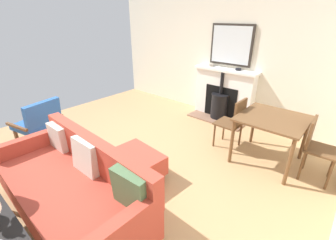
{
  "coord_description": "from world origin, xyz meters",
  "views": [
    {
      "loc": [
        1.77,
        2.5,
        2.08
      ],
      "look_at": [
        -0.61,
        0.45,
        0.63
      ],
      "focal_mm": 24.45,
      "sensor_mm": 36.0,
      "label": 1
    }
  ],
  "objects_px": {
    "mantel_bowl_near": "(211,65)",
    "ottoman": "(134,163)",
    "dining_chair_near_fireplace": "(234,120)",
    "dining_chair_by_back_wall": "(316,144)",
    "sofa": "(73,187)",
    "fireplace": "(223,96)",
    "mantel_bowl_far": "(238,69)",
    "dining_table": "(272,123)",
    "armchair_accent": "(39,121)"
  },
  "relations": [
    {
      "from": "dining_table",
      "to": "dining_chair_near_fireplace",
      "type": "height_order",
      "value": "dining_chair_near_fireplace"
    },
    {
      "from": "fireplace",
      "to": "mantel_bowl_far",
      "type": "bearing_deg",
      "value": 98.67
    },
    {
      "from": "mantel_bowl_near",
      "to": "dining_table",
      "type": "height_order",
      "value": "mantel_bowl_near"
    },
    {
      "from": "mantel_bowl_near",
      "to": "dining_chair_near_fireplace",
      "type": "height_order",
      "value": "mantel_bowl_near"
    },
    {
      "from": "fireplace",
      "to": "dining_table",
      "type": "relative_size",
      "value": 1.49
    },
    {
      "from": "ottoman",
      "to": "dining_chair_by_back_wall",
      "type": "relative_size",
      "value": 0.89
    },
    {
      "from": "sofa",
      "to": "dining_chair_near_fireplace",
      "type": "distance_m",
      "value": 2.55
    },
    {
      "from": "armchair_accent",
      "to": "ottoman",
      "type": "bearing_deg",
      "value": 103.97
    },
    {
      "from": "mantel_bowl_near",
      "to": "mantel_bowl_far",
      "type": "distance_m",
      "value": 0.62
    },
    {
      "from": "fireplace",
      "to": "sofa",
      "type": "bearing_deg",
      "value": 1.54
    },
    {
      "from": "dining_table",
      "to": "dining_chair_by_back_wall",
      "type": "relative_size",
      "value": 1.06
    },
    {
      "from": "fireplace",
      "to": "mantel_bowl_far",
      "type": "xyz_separation_m",
      "value": [
        -0.04,
        0.26,
        0.62
      ]
    },
    {
      "from": "fireplace",
      "to": "mantel_bowl_near",
      "type": "distance_m",
      "value": 0.72
    },
    {
      "from": "ottoman",
      "to": "dining_table",
      "type": "relative_size",
      "value": 0.84
    },
    {
      "from": "fireplace",
      "to": "dining_chair_near_fireplace",
      "type": "distance_m",
      "value": 1.31
    },
    {
      "from": "mantel_bowl_far",
      "to": "ottoman",
      "type": "distance_m",
      "value": 2.84
    },
    {
      "from": "mantel_bowl_near",
      "to": "armchair_accent",
      "type": "height_order",
      "value": "mantel_bowl_near"
    },
    {
      "from": "dining_chair_near_fireplace",
      "to": "dining_chair_by_back_wall",
      "type": "bearing_deg",
      "value": 89.94
    },
    {
      "from": "mantel_bowl_far",
      "to": "ottoman",
      "type": "xyz_separation_m",
      "value": [
        2.7,
        -0.13,
        -0.88
      ]
    },
    {
      "from": "mantel_bowl_far",
      "to": "sofa",
      "type": "height_order",
      "value": "mantel_bowl_far"
    },
    {
      "from": "fireplace",
      "to": "sofa",
      "type": "relative_size",
      "value": 0.65
    },
    {
      "from": "mantel_bowl_near",
      "to": "ottoman",
      "type": "distance_m",
      "value": 2.88
    },
    {
      "from": "dining_chair_by_back_wall",
      "to": "dining_table",
      "type": "bearing_deg",
      "value": -90.33
    },
    {
      "from": "mantel_bowl_near",
      "to": "fireplace",
      "type": "bearing_deg",
      "value": 83.81
    },
    {
      "from": "mantel_bowl_near",
      "to": "sofa",
      "type": "height_order",
      "value": "mantel_bowl_near"
    },
    {
      "from": "sofa",
      "to": "dining_chair_by_back_wall",
      "type": "distance_m",
      "value": 3.08
    },
    {
      "from": "mantel_bowl_near",
      "to": "sofa",
      "type": "distance_m",
      "value": 3.66
    },
    {
      "from": "fireplace",
      "to": "mantel_bowl_far",
      "type": "distance_m",
      "value": 0.67
    },
    {
      "from": "sofa",
      "to": "armchair_accent",
      "type": "relative_size",
      "value": 2.5
    },
    {
      "from": "ottoman",
      "to": "dining_chair_by_back_wall",
      "type": "xyz_separation_m",
      "value": [
        -1.6,
        1.82,
        0.29
      ]
    },
    {
      "from": "dining_chair_by_back_wall",
      "to": "dining_chair_near_fireplace",
      "type": "bearing_deg",
      "value": -90.06
    },
    {
      "from": "sofa",
      "to": "fireplace",
      "type": "bearing_deg",
      "value": -178.46
    },
    {
      "from": "armchair_accent",
      "to": "dining_chair_by_back_wall",
      "type": "distance_m",
      "value": 4.2
    },
    {
      "from": "fireplace",
      "to": "dining_chair_by_back_wall",
      "type": "height_order",
      "value": "fireplace"
    },
    {
      "from": "fireplace",
      "to": "sofa",
      "type": "xyz_separation_m",
      "value": [
        3.51,
        0.09,
        -0.12
      ]
    },
    {
      "from": "ottoman",
      "to": "armchair_accent",
      "type": "distance_m",
      "value": 1.91
    },
    {
      "from": "dining_table",
      "to": "dining_chair_by_back_wall",
      "type": "height_order",
      "value": "dining_chair_by_back_wall"
    },
    {
      "from": "ottoman",
      "to": "dining_table",
      "type": "height_order",
      "value": "dining_table"
    },
    {
      "from": "mantel_bowl_near",
      "to": "ottoman",
      "type": "height_order",
      "value": "mantel_bowl_near"
    },
    {
      "from": "fireplace",
      "to": "dining_chair_near_fireplace",
      "type": "relative_size",
      "value": 1.55
    },
    {
      "from": "ottoman",
      "to": "sofa",
      "type": "bearing_deg",
      "value": -2.03
    },
    {
      "from": "ottoman",
      "to": "dining_chair_near_fireplace",
      "type": "xyz_separation_m",
      "value": [
        -1.6,
        0.65,
        0.29
      ]
    },
    {
      "from": "sofa",
      "to": "dining_chair_near_fireplace",
      "type": "bearing_deg",
      "value": 164.49
    },
    {
      "from": "dining_chair_by_back_wall",
      "to": "fireplace",
      "type": "bearing_deg",
      "value": -118.48
    },
    {
      "from": "fireplace",
      "to": "dining_chair_near_fireplace",
      "type": "height_order",
      "value": "fireplace"
    },
    {
      "from": "dining_table",
      "to": "dining_chair_by_back_wall",
      "type": "xyz_separation_m",
      "value": [
        0.0,
        0.59,
        -0.12
      ]
    },
    {
      "from": "mantel_bowl_far",
      "to": "ottoman",
      "type": "height_order",
      "value": "mantel_bowl_far"
    },
    {
      "from": "mantel_bowl_far",
      "to": "sofa",
      "type": "distance_m",
      "value": 3.63
    },
    {
      "from": "mantel_bowl_far",
      "to": "dining_table",
      "type": "xyz_separation_m",
      "value": [
        1.09,
        1.1,
        -0.46
      ]
    },
    {
      "from": "mantel_bowl_far",
      "to": "dining_chair_near_fireplace",
      "type": "bearing_deg",
      "value": 25.4
    }
  ]
}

